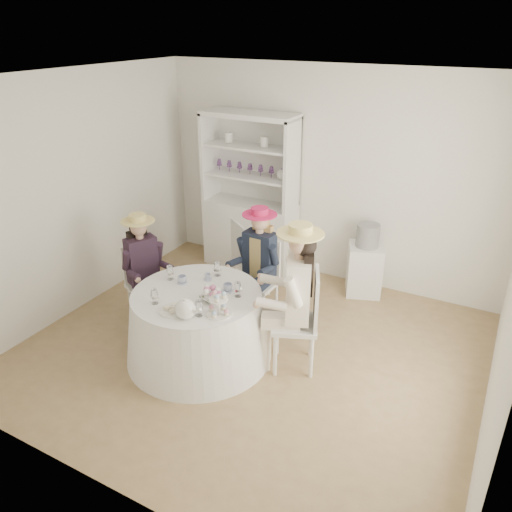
% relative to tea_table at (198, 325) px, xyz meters
% --- Properties ---
extents(ground, '(4.50, 4.50, 0.00)m').
position_rel_tea_table_xyz_m(ground, '(0.43, 0.33, -0.36)').
color(ground, olive).
rests_on(ground, ground).
extents(ceiling, '(4.50, 4.50, 0.00)m').
position_rel_tea_table_xyz_m(ceiling, '(0.43, 0.33, 2.34)').
color(ceiling, white).
rests_on(ceiling, wall_back).
extents(wall_back, '(4.50, 0.00, 4.50)m').
position_rel_tea_table_xyz_m(wall_back, '(0.43, 2.33, 0.99)').
color(wall_back, white).
rests_on(wall_back, ground).
extents(wall_front, '(4.50, 0.00, 4.50)m').
position_rel_tea_table_xyz_m(wall_front, '(0.43, -1.67, 0.99)').
color(wall_front, white).
rests_on(wall_front, ground).
extents(wall_left, '(0.00, 4.50, 4.50)m').
position_rel_tea_table_xyz_m(wall_left, '(-1.82, 0.33, 0.99)').
color(wall_left, white).
rests_on(wall_left, ground).
extents(tea_table, '(1.48, 1.48, 0.73)m').
position_rel_tea_table_xyz_m(tea_table, '(0.00, 0.00, 0.00)').
color(tea_table, white).
rests_on(tea_table, ground).
extents(hutch, '(1.41, 0.89, 2.11)m').
position_rel_tea_table_xyz_m(hutch, '(-0.55, 2.10, 0.39)').
color(hutch, silver).
rests_on(hutch, ground).
extents(side_table, '(0.53, 0.53, 0.64)m').
position_rel_tea_table_xyz_m(side_table, '(1.08, 2.08, -0.04)').
color(side_table, silver).
rests_on(side_table, ground).
extents(hatbox, '(0.33, 0.33, 0.28)m').
position_rel_tea_table_xyz_m(hatbox, '(1.08, 2.08, 0.42)').
color(hatbox, black).
rests_on(hatbox, side_table).
extents(guest_left, '(0.54, 0.49, 1.28)m').
position_rel_tea_table_xyz_m(guest_left, '(-0.92, 0.30, 0.36)').
color(guest_left, silver).
rests_on(guest_left, ground).
extents(guest_mid, '(0.48, 0.51, 1.34)m').
position_rel_tea_table_xyz_m(guest_mid, '(0.18, 0.95, 0.39)').
color(guest_mid, silver).
rests_on(guest_mid, ground).
extents(guest_right, '(0.64, 0.58, 1.52)m').
position_rel_tea_table_xyz_m(guest_right, '(0.91, 0.30, 0.49)').
color(guest_right, silver).
rests_on(guest_right, ground).
extents(spare_chair, '(0.56, 0.56, 0.97)m').
position_rel_tea_table_xyz_m(spare_chair, '(-0.21, 1.37, 0.16)').
color(spare_chair, silver).
rests_on(spare_chair, ground).
extents(teacup_a, '(0.11, 0.11, 0.07)m').
position_rel_tea_table_xyz_m(teacup_a, '(-0.24, 0.10, 0.40)').
color(teacup_a, white).
rests_on(teacup_a, tea_table).
extents(teacup_b, '(0.08, 0.08, 0.06)m').
position_rel_tea_table_xyz_m(teacup_b, '(-0.05, 0.28, 0.40)').
color(teacup_b, white).
rests_on(teacup_b, tea_table).
extents(teacup_c, '(0.11, 0.11, 0.07)m').
position_rel_tea_table_xyz_m(teacup_c, '(0.25, 0.18, 0.40)').
color(teacup_c, white).
rests_on(teacup_c, tea_table).
extents(flower_bowl, '(0.26, 0.26, 0.05)m').
position_rel_tea_table_xyz_m(flower_bowl, '(0.22, -0.06, 0.39)').
color(flower_bowl, white).
rests_on(flower_bowl, tea_table).
extents(flower_arrangement, '(0.16, 0.16, 0.06)m').
position_rel_tea_table_xyz_m(flower_arrangement, '(0.20, -0.04, 0.45)').
color(flower_arrangement, '#CB6597').
rests_on(flower_arrangement, tea_table).
extents(table_teapot, '(0.27, 0.19, 0.20)m').
position_rel_tea_table_xyz_m(table_teapot, '(0.17, -0.40, 0.45)').
color(table_teapot, white).
rests_on(table_teapot, tea_table).
extents(sandwich_plate, '(0.25, 0.25, 0.06)m').
position_rel_tea_table_xyz_m(sandwich_plate, '(0.00, -0.38, 0.38)').
color(sandwich_plate, white).
rests_on(sandwich_plate, tea_table).
extents(cupcake_stand, '(0.23, 0.23, 0.22)m').
position_rel_tea_table_xyz_m(cupcake_stand, '(0.40, -0.22, 0.45)').
color(cupcake_stand, white).
rests_on(cupcake_stand, tea_table).
extents(stemware_set, '(0.86, 0.83, 0.15)m').
position_rel_tea_table_xyz_m(stemware_set, '(0.00, 0.00, 0.44)').
color(stemware_set, white).
rests_on(stemware_set, tea_table).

